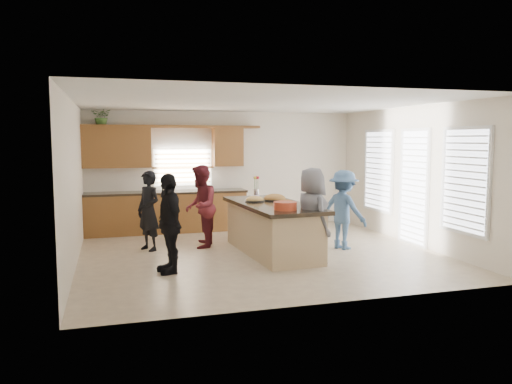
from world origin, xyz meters
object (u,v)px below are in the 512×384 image
object	(u,v)px
island	(272,230)
woman_right_front	(312,216)
salad_bowl	(285,205)
woman_right_back	(344,210)
woman_left_back	(149,211)
woman_left_front	(169,223)
woman_left_mid	(201,206)

from	to	relation	value
island	woman_right_front	xyz separation A→B (m)	(0.42, -0.89, 0.38)
salad_bowl	woman_right_back	xyz separation A→B (m)	(1.53, 0.89, -0.25)
woman_left_back	woman_left_front	bearing A→B (deg)	-27.17
woman_right_back	salad_bowl	bearing A→B (deg)	92.18
woman_right_back	island	bearing A→B (deg)	61.72
woman_left_mid	woman_left_front	world-z (taller)	woman_left_mid
woman_left_mid	woman_left_front	bearing A→B (deg)	-9.77
woman_left_front	woman_right_front	bearing A→B (deg)	79.57
woman_right_front	woman_left_front	bearing A→B (deg)	78.88
salad_bowl	woman_left_mid	size ratio (longest dim) A/B	0.24
woman_left_front	woman_right_front	xyz separation A→B (m)	(2.43, -0.07, 0.03)
woman_left_back	woman_left_front	xyz separation A→B (m)	(0.19, -1.74, 0.03)
woman_left_back	woman_left_mid	bearing A→B (deg)	55.43
woman_left_back	island	bearing A→B (deg)	33.76
woman_left_back	woman_right_front	bearing A→B (deg)	21.76
island	woman_left_mid	xyz separation A→B (m)	(-1.20, 0.90, 0.37)
woman_right_back	woman_left_front	bearing A→B (deg)	75.14
island	woman_left_back	bearing A→B (deg)	153.60
island	woman_right_front	distance (m)	1.05
salad_bowl	woman_right_front	bearing A→B (deg)	0.20
woman_right_back	woman_left_mid	bearing A→B (deg)	43.02
woman_left_front	woman_right_back	bearing A→B (deg)	94.52
woman_left_mid	woman_right_back	bearing A→B (deg)	86.52
woman_right_front	woman_left_back	bearing A→B (deg)	45.89
woman_left_back	woman_left_front	size ratio (longest dim) A/B	0.96
woman_left_mid	woman_right_front	distance (m)	2.42
woman_left_front	woman_right_front	distance (m)	2.43
woman_left_mid	woman_right_front	world-z (taller)	woman_right_front
salad_bowl	woman_left_front	bearing A→B (deg)	177.74
woman_left_front	woman_right_back	world-z (taller)	woman_left_front
woman_left_mid	woman_right_front	bearing A→B (deg)	57.36
woman_left_back	woman_right_back	size ratio (longest dim) A/B	1.00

